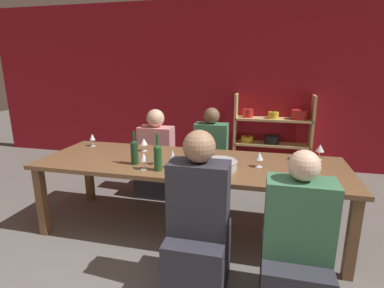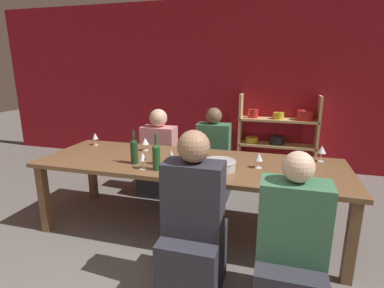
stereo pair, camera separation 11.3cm
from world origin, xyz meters
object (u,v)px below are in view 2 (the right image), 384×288
object	(u,v)px
wine_bottle_green	(156,156)
wine_glass_red_e	(95,136)
wine_glass_empty_a	(322,150)
person_near_b	(290,258)
wine_glass_empty_c	(145,141)
wine_glass_red_c	(156,152)
wine_bottle_dark	(134,151)
cell_phone	(297,161)
person_far_b	(213,166)
mixing_bowl	(220,164)
person_near_a	(193,236)
wine_glass_red_b	(171,155)
dining_table	(189,168)
person_far_a	(160,163)
wine_glass_empty_b	(143,157)
wine_glass_red_d	(259,157)
wine_glass_red_a	(293,171)
shelf_unit	(277,139)

from	to	relation	value
wine_bottle_green	wine_glass_red_e	xyz separation A→B (m)	(-1.03, 0.62, -0.03)
wine_glass_empty_a	person_near_b	world-z (taller)	person_near_b
wine_bottle_green	wine_glass_empty_c	bearing A→B (deg)	123.11
wine_glass_red_c	person_near_b	world-z (taller)	person_near_b
wine_glass_empty_a	wine_glass_red_e	distance (m)	2.48
wine_bottle_dark	cell_phone	distance (m)	1.59
person_far_b	mixing_bowl	bearing A→B (deg)	105.11
cell_phone	person_near_a	bearing A→B (deg)	-123.99
wine_glass_red_b	person_near_a	size ratio (longest dim) A/B	0.14
mixing_bowl	cell_phone	size ratio (longest dim) A/B	1.93
dining_table	wine_glass_red_b	bearing A→B (deg)	-114.30
wine_glass_red_e	person_near_b	size ratio (longest dim) A/B	0.13
wine_glass_empty_a	wine_glass_red_b	distance (m)	1.46
person_near_a	person_far_b	distance (m)	1.67
dining_table	mixing_bowl	bearing A→B (deg)	-23.99
person_near_a	wine_glass_empty_c	bearing A→B (deg)	128.75
wine_glass_empty_c	cell_phone	size ratio (longest dim) A/B	0.95
wine_glass_empty_a	cell_phone	distance (m)	0.25
person_far_a	person_near_a	bearing A→B (deg)	119.26
cell_phone	mixing_bowl	bearing A→B (deg)	-147.27
wine_glass_empty_b	person_far_a	distance (m)	1.31
wine_glass_empty_b	wine_glass_red_e	bearing A→B (deg)	145.24
wine_glass_empty_b	wine_glass_red_d	bearing A→B (deg)	17.42
mixing_bowl	wine_glass_empty_c	size ratio (longest dim) A/B	2.02
wine_glass_red_a	wine_glass_red_b	world-z (taller)	wine_glass_red_b
mixing_bowl	wine_glass_red_c	world-z (taller)	wine_glass_red_c
mixing_bowl	dining_table	bearing A→B (deg)	156.01
mixing_bowl	wine_glass_empty_c	distance (m)	0.99
mixing_bowl	wine_glass_red_a	distance (m)	0.65
dining_table	person_far_b	xyz separation A→B (m)	(0.07, 0.84, -0.25)
mixing_bowl	wine_glass_empty_b	bearing A→B (deg)	-164.97
wine_glass_red_a	person_far_b	size ratio (longest dim) A/B	0.14
wine_glass_red_e	cell_phone	xyz separation A→B (m)	(2.26, -0.00, -0.10)
wine_glass_empty_a	wine_glass_empty_c	xyz separation A→B (m)	(-1.81, -0.11, -0.02)
wine_bottle_green	wine_glass_red_d	bearing A→B (deg)	19.39
wine_bottle_green	person_far_b	world-z (taller)	person_far_b
person_near_a	person_far_a	xyz separation A→B (m)	(-0.93, 1.67, -0.05)
wine_glass_red_c	person_near_b	bearing A→B (deg)	-28.88
wine_glass_red_e	person_near_a	size ratio (longest dim) A/B	0.12
wine_glass_red_c	wine_glass_empty_c	bearing A→B (deg)	126.28
shelf_unit	wine_glass_red_b	xyz separation A→B (m)	(-0.93, -2.37, 0.34)
wine_bottle_dark	person_near_b	bearing A→B (deg)	-23.89
wine_bottle_green	person_far_b	bearing A→B (deg)	76.69
wine_glass_red_e	person_near_b	world-z (taller)	person_near_b
wine_glass_empty_a	wine_glass_empty_b	world-z (taller)	wine_glass_empty_a
shelf_unit	cell_phone	xyz separation A→B (m)	(0.20, -1.85, 0.23)
wine_bottle_dark	wine_glass_red_b	world-z (taller)	wine_bottle_dark
cell_phone	person_near_b	bearing A→B (deg)	-93.88
wine_glass_empty_a	wine_glass_red_d	world-z (taller)	wine_glass_empty_a
mixing_bowl	wine_glass_red_e	world-z (taller)	wine_glass_red_e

